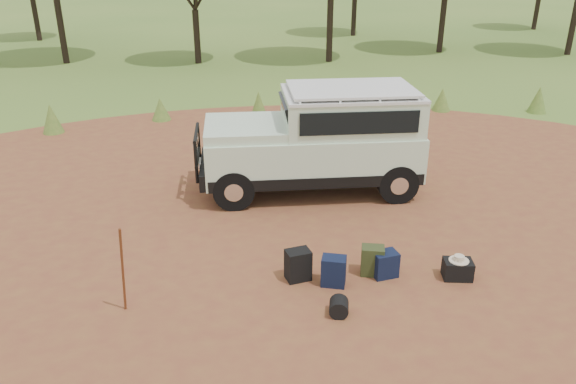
{
  "coord_description": "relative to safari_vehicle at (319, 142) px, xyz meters",
  "views": [
    {
      "loc": [
        -1.29,
        -7.99,
        5.03
      ],
      "look_at": [
        -0.11,
        1.0,
        1.0
      ],
      "focal_mm": 35.0,
      "sensor_mm": 36.0,
      "label": 1
    }
  ],
  "objects": [
    {
      "name": "ground",
      "position": [
        -0.86,
        -3.28,
        -1.11
      ],
      "size": [
        140.0,
        140.0,
        0.0
      ],
      "primitive_type": "plane",
      "color": "#4D7429",
      "rests_on": "ground"
    },
    {
      "name": "dirt_clearing",
      "position": [
        -0.86,
        -3.28,
        -1.1
      ],
      "size": [
        23.0,
        23.0,
        0.01
      ],
      "primitive_type": "cylinder",
      "color": "brown",
      "rests_on": "ground"
    },
    {
      "name": "grass_fringe",
      "position": [
        -0.75,
        5.39,
        -0.7
      ],
      "size": [
        36.6,
        1.6,
        0.9
      ],
      "color": "#4D7429",
      "rests_on": "ground"
    },
    {
      "name": "safari_vehicle",
      "position": [
        0.0,
        0.0,
        0.0
      ],
      "size": [
        4.81,
        2.04,
        2.29
      ],
      "rotation": [
        0.0,
        0.0,
        -0.03
      ],
      "color": "silver",
      "rests_on": "ground"
    },
    {
      "name": "walking_staff",
      "position": [
        -3.6,
        -4.16,
        -0.36
      ],
      "size": [
        0.17,
        0.31,
        1.5
      ],
      "primitive_type": "cylinder",
      "rotation": [
        0.19,
        0.0,
        0.44
      ],
      "color": "brown",
      "rests_on": "ground"
    },
    {
      "name": "backpack_black",
      "position": [
        -0.98,
        -3.55,
        -0.84
      ],
      "size": [
        0.44,
        0.36,
        0.53
      ],
      "primitive_type": "cube",
      "rotation": [
        0.0,
        0.0,
        0.22
      ],
      "color": "black",
      "rests_on": "ground"
    },
    {
      "name": "backpack_navy",
      "position": [
        -0.44,
        -3.79,
        -0.86
      ],
      "size": [
        0.45,
        0.38,
        0.5
      ],
      "primitive_type": "cube",
      "rotation": [
        0.0,
        0.0,
        -0.31
      ],
      "color": "black",
      "rests_on": "ground"
    },
    {
      "name": "backpack_olive",
      "position": [
        0.26,
        -3.56,
        -0.85
      ],
      "size": [
        0.42,
        0.35,
        0.51
      ],
      "primitive_type": "cube",
      "rotation": [
        0.0,
        0.0,
        -0.24
      ],
      "color": "#35401D",
      "rests_on": "ground"
    },
    {
      "name": "duffel_navy",
      "position": [
        0.45,
        -3.64,
        -0.89
      ],
      "size": [
        0.44,
        0.36,
        0.44
      ],
      "primitive_type": "cube",
      "rotation": [
        0.0,
        0.0,
        0.19
      ],
      "color": "black",
      "rests_on": "ground"
    },
    {
      "name": "hard_case",
      "position": [
        1.61,
        -3.86,
        -0.94
      ],
      "size": [
        0.51,
        0.4,
        0.33
      ],
      "primitive_type": "cube",
      "rotation": [
        0.0,
        0.0,
        -0.17
      ],
      "color": "black",
      "rests_on": "ground"
    },
    {
      "name": "stuff_sack",
      "position": [
        -0.52,
        -4.59,
        -0.96
      ],
      "size": [
        0.34,
        0.34,
        0.28
      ],
      "primitive_type": "cylinder",
      "rotation": [
        1.57,
        0.0,
        -0.23
      ],
      "color": "black",
      "rests_on": "ground"
    },
    {
      "name": "safari_hat",
      "position": [
        1.61,
        -3.86,
        -0.75
      ],
      "size": [
        0.32,
        0.32,
        0.09
      ],
      "color": "beige",
      "rests_on": "hard_case"
    }
  ]
}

